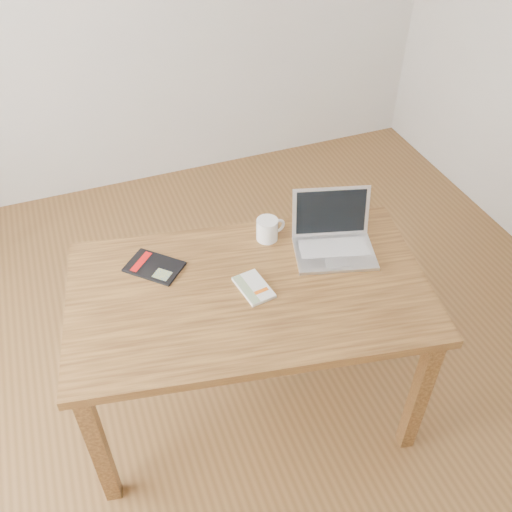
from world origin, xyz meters
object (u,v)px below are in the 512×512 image
object	(u,v)px
desk	(250,304)
coffee_mug	(268,229)
laptop	(333,238)
white_guidebook	(254,287)
black_guidebook	(154,267)

from	to	relation	value
desk	coffee_mug	bearing A→B (deg)	65.18
laptop	white_guidebook	bearing A→B (deg)	-147.96
white_guidebook	black_guidebook	bearing A→B (deg)	134.08
desk	black_guidebook	size ratio (longest dim) A/B	5.93
desk	laptop	bearing A→B (deg)	24.68
white_guidebook	coffee_mug	size ratio (longest dim) A/B	1.41
white_guidebook	black_guidebook	size ratio (longest dim) A/B	0.72
coffee_mug	black_guidebook	bearing A→B (deg)	173.84
white_guidebook	desk	bearing A→B (deg)	139.63
laptop	desk	bearing A→B (deg)	-149.66
white_guidebook	laptop	distance (m)	0.41
desk	laptop	distance (m)	0.44
desk	white_guidebook	world-z (taller)	white_guidebook
white_guidebook	laptop	bearing A→B (deg)	7.66
black_guidebook	laptop	world-z (taller)	laptop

